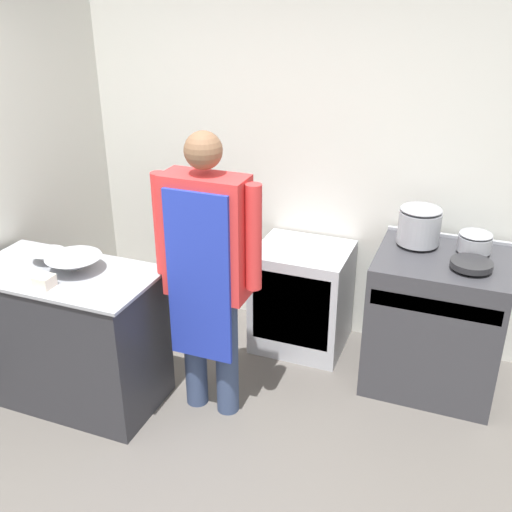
{
  "coord_description": "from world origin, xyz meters",
  "views": [
    {
      "loc": [
        1.27,
        -1.91,
        2.51
      ],
      "look_at": [
        0.08,
        1.15,
        0.98
      ],
      "focal_mm": 42.0,
      "sensor_mm": 36.0,
      "label": 1
    }
  ],
  "objects": [
    {
      "name": "fridge_unit",
      "position": [
        0.19,
        1.79,
        0.39
      ],
      "size": [
        0.65,
        0.56,
        0.78
      ],
      "color": "silver",
      "rests_on": "ground_plane"
    },
    {
      "name": "wall_left",
      "position": [
        -1.63,
        1.0,
        1.35
      ],
      "size": [
        0.05,
        8.0,
        2.7
      ],
      "color": "silver",
      "rests_on": "ground_plane"
    },
    {
      "name": "stock_pot",
      "position": [
        0.96,
        1.81,
        1.07
      ],
      "size": [
        0.27,
        0.27,
        0.26
      ],
      "color": "#9EA0A8",
      "rests_on": "stove"
    },
    {
      "name": "sauce_pot",
      "position": [
        1.3,
        1.81,
        1.01
      ],
      "size": [
        0.21,
        0.21,
        0.13
      ],
      "color": "#9EA0A8",
      "rests_on": "stove"
    },
    {
      "name": "plastic_tub",
      "position": [
        -0.95,
        0.47,
        0.94
      ],
      "size": [
        0.1,
        0.1,
        0.07
      ],
      "color": "silver",
      "rests_on": "prep_counter"
    },
    {
      "name": "stove",
      "position": [
        1.14,
        1.68,
        0.46
      ],
      "size": [
        0.82,
        0.72,
        0.94
      ],
      "color": "#38383D",
      "rests_on": "ground_plane"
    },
    {
      "name": "small_bowl",
      "position": [
        -1.15,
        0.76,
        0.94
      ],
      "size": [
        0.22,
        0.22,
        0.07
      ],
      "color": "#9EA0A8",
      "rests_on": "prep_counter"
    },
    {
      "name": "mixing_bowl",
      "position": [
        -0.92,
        0.71,
        0.96
      ],
      "size": [
        0.34,
        0.34,
        0.09
      ],
      "color": "#9EA0A8",
      "rests_on": "prep_counter"
    },
    {
      "name": "person_cook",
      "position": [
        -0.12,
        0.88,
        1.03
      ],
      "size": [
        0.66,
        0.24,
        1.79
      ],
      "color": "#38476B",
      "rests_on": "ground_plane"
    },
    {
      "name": "wall_back",
      "position": [
        0.0,
        2.12,
        1.35
      ],
      "size": [
        8.0,
        0.05,
        2.7
      ],
      "color": "silver",
      "rests_on": "ground_plane"
    },
    {
      "name": "saute_pan",
      "position": [
        1.3,
        1.55,
        0.96
      ],
      "size": [
        0.25,
        0.25,
        0.04
      ],
      "color": "#262628",
      "rests_on": "stove"
    },
    {
      "name": "prep_counter",
      "position": [
        -0.98,
        0.66,
        0.45
      ],
      "size": [
        1.14,
        0.62,
        0.91
      ],
      "color": "#2D2D33",
      "rests_on": "ground_plane"
    }
  ]
}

